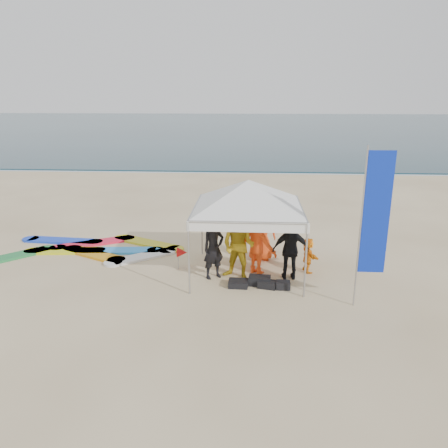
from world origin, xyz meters
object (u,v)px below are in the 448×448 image
person_yellow (238,245)px  feather_flag (375,215)px  person_orange_a (258,242)px  person_seated (308,255)px  canopy_tent (249,180)px  person_orange_b (261,230)px  surfboard_spread (94,249)px  marker_pennant (182,253)px  person_black_b (291,250)px  person_black_a (214,249)px

person_yellow → feather_flag: feather_flag is taller
person_orange_a → feather_flag: bearing=-179.7°
person_seated → canopy_tent: canopy_tent is taller
person_yellow → person_orange_b: (0.62, 1.45, -0.02)m
person_orange_b → surfboard_spread: (-5.28, 0.51, -0.89)m
person_yellow → person_orange_a: 0.68m
person_orange_a → marker_pennant: size_ratio=2.79×
person_orange_a → canopy_tent: (-0.29, -0.05, 1.72)m
person_orange_b → person_seated: bearing=144.0°
surfboard_spread → person_black_b: bearing=-17.3°
surfboard_spread → person_orange_b: bearing=-5.5°
person_orange_a → feather_flag: feather_flag is taller
person_yellow → person_orange_b: bearing=89.7°
feather_flag → marker_pennant: (-4.63, 1.95, -1.70)m
person_black_b → canopy_tent: canopy_tent is taller
person_seated → feather_flag: size_ratio=0.26×
marker_pennant → person_seated: bearing=0.5°
surfboard_spread → person_seated: bearing=-11.8°
feather_flag → surfboard_spread: feather_flag is taller
person_orange_a → person_seated: person_orange_a is taller
surfboard_spread → marker_pennant: bearing=-24.5°
canopy_tent → marker_pennant: 2.80m
person_black_a → person_black_b: bearing=-32.2°
person_yellow → person_orange_a: (0.52, 0.43, -0.05)m
person_yellow → person_orange_a: bearing=62.3°
person_yellow → person_seated: (1.91, 0.59, -0.45)m
person_black_b → surfboard_spread: bearing=-20.1°
person_orange_a → person_seated: bearing=-137.3°
person_seated → marker_pennant: size_ratio=1.54×
person_yellow → person_seated: size_ratio=1.91×
feather_flag → surfboard_spread: size_ratio=0.66×
person_orange_b → feather_flag: feather_flag is taller
person_yellow → person_orange_a: person_yellow is taller
person_black_a → marker_pennant: person_black_a is taller
person_black_a → person_orange_a: person_orange_a is taller
person_black_a → surfboard_spread: bearing=120.3°
person_seated → surfboard_spread: 6.73m
person_yellow → person_black_b: person_yellow is taller
person_orange_a → person_seated: 1.45m
person_yellow → surfboard_spread: size_ratio=0.33×
person_seated → surfboard_spread: person_seated is taller
person_orange_b → marker_pennant: size_ratio=2.90×
person_black_b → person_orange_b: size_ratio=0.88×
person_black_b → surfboard_spread: person_black_b is taller
person_orange_a → person_orange_b: bearing=-59.1°
person_black_a → person_yellow: size_ratio=0.88×
person_yellow → surfboard_spread: bearing=180.0°
marker_pennant → person_black_a: bearing=-29.8°
person_black_b → marker_pennant: size_ratio=2.56×
person_seated → marker_pennant: bearing=77.4°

